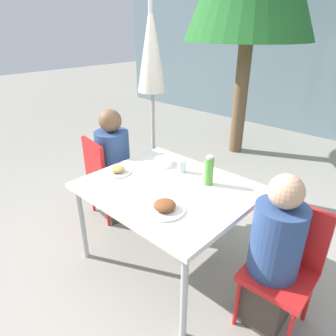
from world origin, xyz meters
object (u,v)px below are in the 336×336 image
chair_left (105,173)px  person_right (273,259)px  person_left (114,169)px  chair_right (285,259)px  bottle (209,171)px  drinking_cup (182,166)px  salad_bowl (164,162)px  closed_umbrella (152,62)px

chair_left → person_right: (1.78, -0.04, 0.03)m
person_left → chair_right: (1.77, -0.03, -0.04)m
chair_left → chair_right: bearing=10.6°
bottle → drinking_cup: (-0.29, 0.02, -0.06)m
chair_right → person_right: (-0.05, -0.08, 0.03)m
chair_left → person_right: person_right is taller
person_right → chair_left: bearing=-3.2°
bottle → salad_bowl: 0.50m
person_left → closed_umbrella: (-0.13, 0.68, 0.94)m
person_left → person_right: 1.72m
person_left → chair_right: bearing=8.3°
chair_right → bottle: bearing=-11.7°
chair_right → person_right: 0.10m
chair_right → salad_bowl: (-1.19, 0.15, 0.26)m
person_right → closed_umbrella: closed_umbrella is taller
chair_left → drinking_cup: chair_left is taller
person_left → chair_left: bearing=-121.9°
chair_left → person_left: size_ratio=0.75×
person_right → chair_right: bearing=-121.9°
closed_umbrella → salad_bowl: (0.71, -0.56, -0.73)m
person_left → person_right: (1.72, -0.11, -0.02)m
salad_bowl → drinking_cup: bearing=-1.5°
chair_left → person_right: bearing=8.0°
salad_bowl → person_right: bearing=-11.4°
chair_left → closed_umbrella: bearing=104.6°
person_right → salad_bowl: size_ratio=6.47×
person_left → chair_right: size_ratio=1.33×
closed_umbrella → bottle: bearing=-26.2°
drinking_cup → chair_left: bearing=-167.7°
chair_right → bottle: size_ratio=3.66×
closed_umbrella → drinking_cup: (0.91, -0.57, -0.70)m
chair_right → person_right: bearing=58.1°
person_left → closed_umbrella: size_ratio=0.55×
person_right → bottle: bearing=-19.2°
bottle → salad_bowl: bearing=176.9°
person_left → drinking_cup: size_ratio=10.47×
drinking_cup → salad_bowl: drinking_cup is taller
chair_left → bottle: size_ratio=3.66×
bottle → drinking_cup: 0.29m
person_left → closed_umbrella: closed_umbrella is taller
person_left → drinking_cup: 0.82m
person_left → salad_bowl: 0.63m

